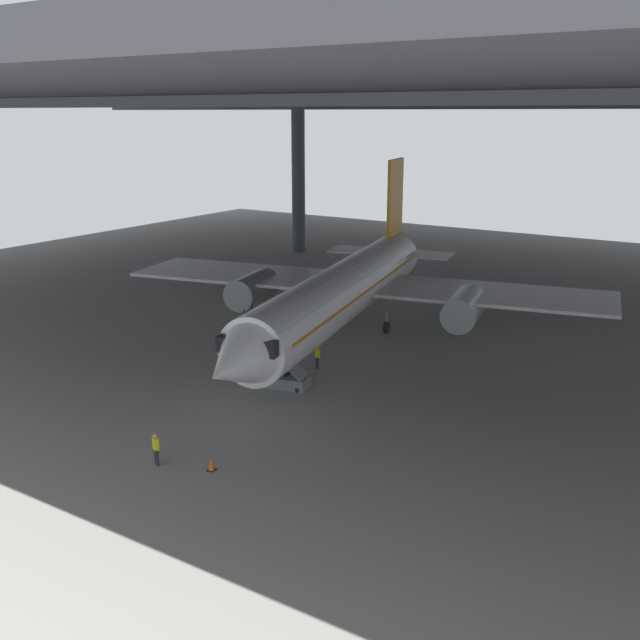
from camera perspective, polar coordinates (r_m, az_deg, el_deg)
name	(u,v)px	position (r m, az deg, el deg)	size (l,w,h in m)	color
ground_plane	(353,334)	(56.19, 2.57, -1.11)	(110.00, 110.00, 0.00)	gray
hangar_structure	(437,92)	(66.11, 9.01, 16.96)	(121.00, 99.00, 18.53)	#4C4F54
airplane_main	(344,290)	(54.48, 1.89, 2.30)	(38.91, 39.70, 12.35)	white
boarding_stairs	(276,374)	(45.68, -3.43, -4.16)	(4.58, 2.30, 4.84)	slate
crew_worker_near_nose	(156,447)	(36.45, -12.54, -9.54)	(0.52, 0.34, 1.64)	#232838
crew_worker_by_stairs	(317,355)	(48.42, -0.21, -2.75)	(0.47, 0.38, 1.62)	#232838
traffic_cone_orange	(211,465)	(35.77, -8.39, -10.98)	(0.36, 0.36, 0.60)	black
baggage_tug	(327,294)	(66.27, 0.51, 1.99)	(1.54, 2.34, 0.90)	yellow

